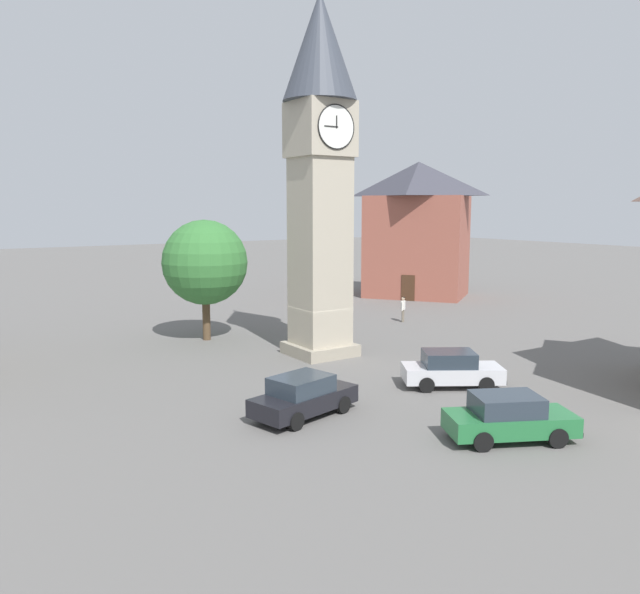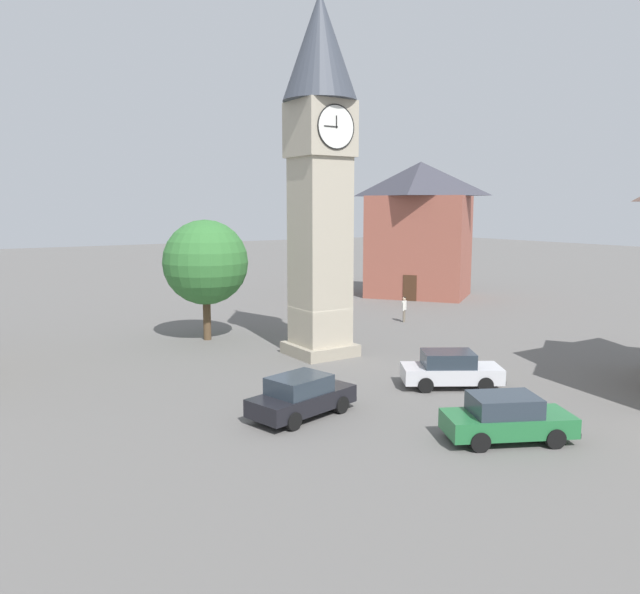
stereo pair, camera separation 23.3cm
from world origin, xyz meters
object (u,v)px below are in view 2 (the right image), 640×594
car_red_corner (451,369)px  pedestrian (404,307)px  building_shop_left (420,229)px  tree (206,263)px  clock_tower (320,147)px  car_blue_kerb (301,396)px  car_silver_kerb (507,418)px

car_red_corner → pedestrian: size_ratio=2.60×
building_shop_left → tree: bearing=17.1°
pedestrian → clock_tower: bearing=25.8°
car_blue_kerb → tree: (-2.37, -14.27, 3.67)m
pedestrian → tree: size_ratio=0.25×
clock_tower → car_blue_kerb: clock_tower is taller
car_red_corner → tree: size_ratio=0.64×
car_red_corner → building_shop_left: (-17.31, -21.32, 4.97)m
car_silver_kerb → building_shop_left: bearing=-127.0°
car_silver_kerb → pedestrian: (-11.10, -18.00, 0.25)m
car_red_corner → car_blue_kerb: bearing=-1.8°
car_silver_kerb → car_red_corner: bearing=-117.8°
car_blue_kerb → pedestrian: 19.77m
clock_tower → car_red_corner: bearing=100.2°
car_blue_kerb → tree: bearing=-99.4°
clock_tower → car_blue_kerb: size_ratio=4.07×
tree → building_shop_left: 23.21m
tree → building_shop_left: building_shop_left is taller
clock_tower → tree: bearing=-62.6°
car_silver_kerb → tree: 20.35m
tree → car_silver_kerb: bearing=95.7°
car_silver_kerb → pedestrian: pedestrian is taller
pedestrian → tree: bearing=-8.3°
clock_tower → car_silver_kerb: 16.55m
tree → car_red_corner: bearing=108.5°
car_red_corner → pedestrian: pedestrian is taller
clock_tower → tree: clock_tower is taller
tree → building_shop_left: bearing=-162.9°
clock_tower → building_shop_left: clock_tower is taller
car_red_corner → clock_tower: bearing=-79.8°
car_blue_kerb → building_shop_left: size_ratio=0.39×
car_blue_kerb → pedestrian: pedestrian is taller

